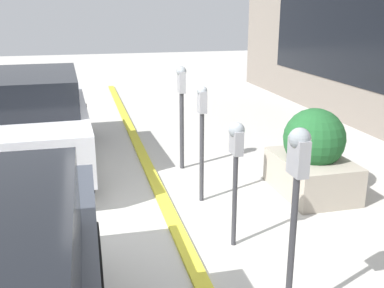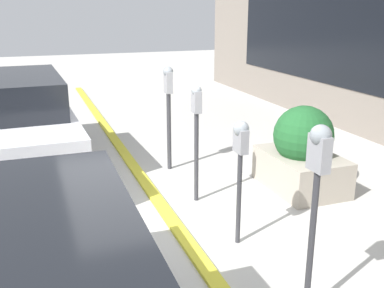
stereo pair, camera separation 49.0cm
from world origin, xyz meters
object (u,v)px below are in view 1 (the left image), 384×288
(parked_car_middle, at_px, (26,118))
(parking_meter_middle, at_px, (202,122))
(parking_meter_nearest, at_px, (297,178))
(parking_meter_second, at_px, (236,152))
(planter_box, at_px, (313,157))
(parking_meter_fourth, at_px, (182,98))

(parked_car_middle, bearing_deg, parking_meter_middle, -131.90)
(parking_meter_middle, height_order, parked_car_middle, parking_meter_middle)
(parking_meter_nearest, height_order, parking_meter_second, parking_meter_nearest)
(planter_box, relative_size, parked_car_middle, 0.28)
(parking_meter_nearest, xyz_separation_m, parked_car_middle, (4.31, 2.30, -0.44))
(parked_car_middle, bearing_deg, parking_meter_fourth, -107.87)
(parking_meter_nearest, distance_m, parking_meter_second, 1.25)
(parking_meter_fourth, distance_m, planter_box, 2.07)
(parking_meter_middle, height_order, planter_box, parking_meter_middle)
(parking_meter_middle, height_order, parking_meter_fourth, parking_meter_fourth)
(parking_meter_fourth, bearing_deg, parking_meter_nearest, -179.67)
(parking_meter_second, xyz_separation_m, planter_box, (1.06, -1.45, -0.52))
(parking_meter_middle, relative_size, parked_car_middle, 0.35)
(parking_meter_second, relative_size, planter_box, 1.09)
(parking_meter_nearest, distance_m, parked_car_middle, 4.90)
(parked_car_middle, bearing_deg, planter_box, -120.01)
(parking_meter_nearest, bearing_deg, planter_box, -32.04)
(parking_meter_fourth, height_order, parked_car_middle, parking_meter_fourth)
(parking_meter_middle, xyz_separation_m, parking_meter_fourth, (1.24, -0.03, 0.05))
(parking_meter_middle, distance_m, parked_car_middle, 2.96)
(parking_meter_fourth, relative_size, parked_car_middle, 0.37)
(parking_meter_nearest, relative_size, planter_box, 1.31)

